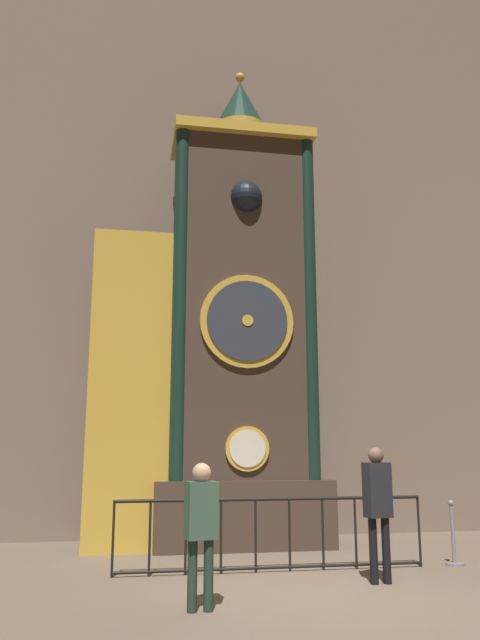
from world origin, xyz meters
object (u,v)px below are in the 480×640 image
at_px(clock_tower, 216,336).
at_px(visitor_far, 378,500).
at_px(visitor_near, 201,521).
at_px(stanchion_post, 454,544).

distance_m(clock_tower, visitor_far, 4.75).
distance_m(clock_tower, visitor_near, 5.34).
bearing_deg(visitor_near, clock_tower, 68.16).
xyz_separation_m(clock_tower, visitor_near, (-0.77, -4.42, -2.89)).
bearing_deg(clock_tower, visitor_far, -63.23).
distance_m(clock_tower, stanchion_post, 5.44).
relative_size(visitor_near, stanchion_post, 1.66).
relative_size(visitor_near, visitor_far, 0.90).
xyz_separation_m(visitor_near, visitor_far, (2.51, 0.98, 0.11)).
height_order(visitor_near, visitor_far, visitor_far).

